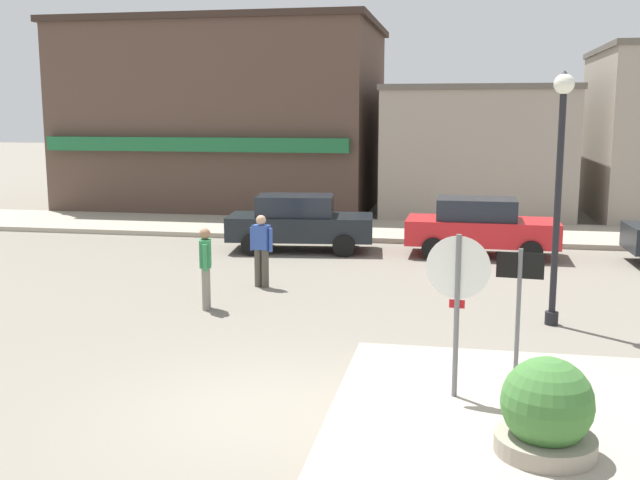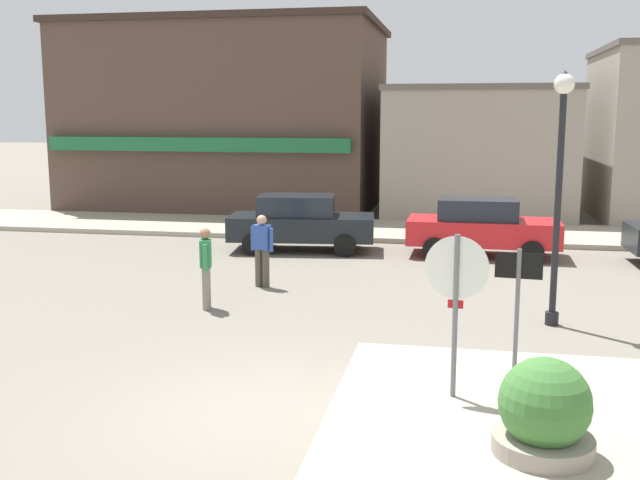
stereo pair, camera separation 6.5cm
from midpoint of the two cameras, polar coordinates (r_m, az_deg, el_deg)
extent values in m
plane|color=gray|center=(9.93, -3.84, -12.96)|extent=(160.00, 160.00, 0.00)
cube|color=#A89E8C|center=(10.02, 20.05, -12.88)|extent=(6.40, 4.80, 0.15)
cube|color=#A89E8C|center=(24.18, 5.20, 0.73)|extent=(80.00, 4.00, 0.15)
cylinder|color=slate|center=(9.85, 10.43, -6.20)|extent=(0.07, 0.07, 2.30)
cylinder|color=red|center=(9.70, 10.56, -2.07)|extent=(0.76, 0.09, 0.76)
cylinder|color=white|center=(9.69, 10.56, -2.09)|extent=(0.82, 0.09, 0.82)
cube|color=red|center=(9.81, 10.47, -4.82)|extent=(0.20, 0.03, 0.11)
cylinder|color=slate|center=(10.13, 14.89, -6.52)|extent=(0.06, 0.06, 2.10)
cube|color=black|center=(9.94, 15.10, -1.90)|extent=(0.60, 0.07, 0.34)
cube|color=white|center=(9.95, 15.09, -1.89)|extent=(0.54, 0.06, 0.29)
cube|color=black|center=(9.96, 15.09, -1.88)|extent=(0.34, 0.04, 0.08)
cylinder|color=gray|center=(8.83, 16.79, -15.13)|extent=(1.10, 1.10, 0.35)
sphere|color=#427A38|center=(8.61, 16.97, -11.80)|extent=(1.00, 1.00, 1.00)
cylinder|color=black|center=(13.96, 17.77, 2.15)|extent=(0.12, 0.12, 4.20)
cylinder|color=black|center=(14.34, 17.36, -5.72)|extent=(0.24, 0.24, 0.24)
sphere|color=white|center=(13.87, 18.25, 11.23)|extent=(0.36, 0.36, 0.36)
cone|color=black|center=(13.87, 18.28, 11.82)|extent=(0.32, 0.32, 0.18)
cube|color=black|center=(20.89, -1.30, 1.00)|extent=(4.17, 2.15, 0.66)
cube|color=#1E232D|center=(20.82, -1.72, 2.67)|extent=(2.23, 1.62, 0.56)
cylinder|color=black|center=(21.70, 2.19, 0.34)|extent=(0.62, 0.25, 0.60)
cylinder|color=black|center=(20.02, 2.00, -0.45)|extent=(0.62, 0.25, 0.60)
cylinder|color=black|center=(21.93, -4.30, 0.42)|extent=(0.62, 0.25, 0.60)
cylinder|color=black|center=(20.28, -5.02, -0.35)|extent=(0.62, 0.25, 0.60)
cube|color=red|center=(20.55, 12.40, 0.64)|extent=(4.03, 1.77, 0.66)
cube|color=#1E232D|center=(20.46, 12.04, 2.34)|extent=(2.10, 1.43, 0.56)
cylinder|color=black|center=(21.50, 15.66, -0.11)|extent=(0.60, 0.19, 0.60)
cylinder|color=black|center=(19.83, 15.96, -0.92)|extent=(0.60, 0.19, 0.60)
cylinder|color=black|center=(21.47, 9.04, 0.12)|extent=(0.60, 0.19, 0.60)
cylinder|color=black|center=(19.80, 8.78, -0.68)|extent=(0.60, 0.19, 0.60)
cylinder|color=gray|center=(14.79, -8.54, -3.69)|extent=(0.16, 0.16, 0.85)
cylinder|color=gray|center=(14.97, -8.51, -3.54)|extent=(0.16, 0.16, 0.85)
cube|color=#338C51|center=(14.74, -8.59, -0.98)|extent=(0.32, 0.41, 0.54)
sphere|color=#9E7051|center=(14.67, -8.63, 0.48)|extent=(0.22, 0.22, 0.22)
cylinder|color=#338C51|center=(14.52, -8.62, -1.34)|extent=(0.11, 0.11, 0.52)
cylinder|color=#338C51|center=(14.97, -8.55, -1.01)|extent=(0.11, 0.11, 0.52)
cylinder|color=#4C473D|center=(16.56, -4.04, -2.17)|extent=(0.16, 0.16, 0.85)
cylinder|color=#4C473D|center=(16.65, -4.58, -2.12)|extent=(0.16, 0.16, 0.85)
cube|color=#3351A8|center=(16.48, -4.34, 0.22)|extent=(0.40, 0.30, 0.54)
sphere|color=tan|center=(16.42, -4.36, 1.53)|extent=(0.22, 0.22, 0.22)
cylinder|color=#3351A8|center=(16.37, -3.64, -0.01)|extent=(0.11, 0.11, 0.52)
cylinder|color=#3351A8|center=(16.59, -5.04, 0.11)|extent=(0.11, 0.11, 0.52)
cube|color=brown|center=(31.35, -6.70, 9.10)|extent=(11.86, 8.23, 7.08)
cube|color=#1E6638|center=(27.34, -9.39, 7.20)|extent=(11.26, 0.40, 0.50)
cube|color=#352721|center=(31.53, -6.84, 15.77)|extent=(12.21, 8.47, 0.24)
cube|color=#9E9384|center=(29.40, 11.96, 6.48)|extent=(6.63, 7.54, 4.57)
cube|color=#5E584F|center=(29.37, 12.13, 11.13)|extent=(6.76, 7.69, 0.20)
camera|label=1|loc=(0.03, -89.87, 0.02)|focal=42.00mm
camera|label=2|loc=(0.03, 90.13, -0.02)|focal=42.00mm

